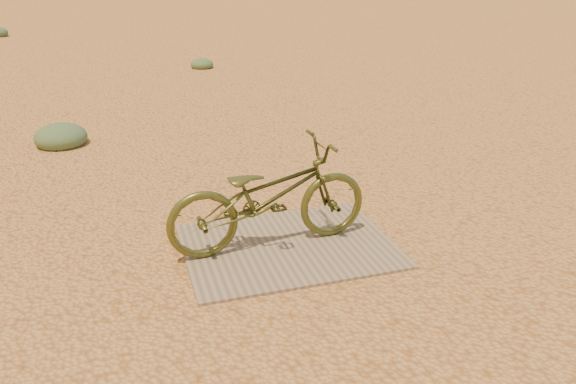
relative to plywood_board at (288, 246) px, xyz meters
name	(u,v)px	position (x,y,z in m)	size (l,w,h in m)	color
ground	(247,247)	(-0.29, 0.08, -0.01)	(120.00, 120.00, 0.00)	tan
plywood_board	(288,246)	(0.00, 0.00, 0.00)	(1.53, 1.17, 0.02)	#87765D
bicycle	(269,196)	(-0.13, 0.03, 0.40)	(0.52, 1.50, 0.79)	#474C1E
kale_a	(62,145)	(-1.75, 3.19, -0.01)	(0.59, 0.59, 0.32)	#57754C
kale_b	(202,68)	(0.63, 7.70, -0.01)	(0.45, 0.45, 0.25)	#57754C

